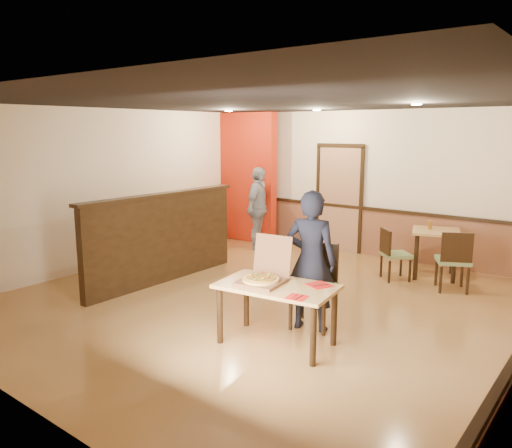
{
  "coord_description": "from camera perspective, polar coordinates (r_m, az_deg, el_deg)",
  "views": [
    {
      "loc": [
        3.97,
        -5.47,
        2.43
      ],
      "look_at": [
        -0.26,
        0.0,
        1.12
      ],
      "focal_mm": 35.0,
      "sensor_mm": 36.0,
      "label": 1
    }
  ],
  "objects": [
    {
      "name": "wainscot_back",
      "position": [
        9.98,
        13.46,
        -1.01
      ],
      "size": [
        7.0,
        0.04,
        0.9
      ],
      "primitive_type": "cube",
      "color": "brown",
      "rests_on": "floor"
    },
    {
      "name": "back_door",
      "position": [
        10.22,
        9.5,
        2.82
      ],
      "size": [
        0.9,
        0.06,
        2.1
      ],
      "primitive_type": "cube",
      "color": "tan",
      "rests_on": "wall_back"
    },
    {
      "name": "red_accent_panel",
      "position": [
        10.96,
        -1.36,
        5.34
      ],
      "size": [
        1.6,
        0.2,
        2.78
      ],
      "primitive_type": "cube",
      "color": "#AC200C",
      "rests_on": "floor"
    },
    {
      "name": "napkin_far",
      "position": [
        5.69,
        7.21,
        -6.93
      ],
      "size": [
        0.31,
        0.31,
        0.01
      ],
      "rotation": [
        0.0,
        0.0,
        -0.38
      ],
      "color": "red",
      "rests_on": "main_table"
    },
    {
      "name": "spot_a",
      "position": [
        9.61,
        -3.17,
        12.8
      ],
      "size": [
        0.14,
        0.14,
        0.02
      ],
      "primitive_type": "cylinder",
      "color": "beige",
      "rests_on": "ceiling"
    },
    {
      "name": "wall_back",
      "position": [
        9.86,
        13.77,
        4.43
      ],
      "size": [
        7.0,
        0.0,
        7.0
      ],
      "primitive_type": "plane",
      "rotation": [
        1.57,
        0.0,
        0.0
      ],
      "color": "#F6E2C0",
      "rests_on": "floor"
    },
    {
      "name": "side_chair_left",
      "position": [
        8.45,
        15.33,
        -3.12
      ],
      "size": [
        0.59,
        0.59,
        0.85
      ],
      "rotation": [
        0.0,
        0.0,
        2.36
      ],
      "color": "#71864E",
      "rests_on": "floor"
    },
    {
      "name": "wall_left",
      "position": [
        9.32,
        -16.04,
        3.97
      ],
      "size": [
        0.0,
        7.0,
        7.0
      ],
      "primitive_type": "plane",
      "rotation": [
        1.57,
        0.0,
        1.57
      ],
      "color": "#F6E2C0",
      "rests_on": "floor"
    },
    {
      "name": "chair_rail_back",
      "position": [
        9.88,
        13.53,
        1.64
      ],
      "size": [
        7.0,
        0.06,
        0.06
      ],
      "primitive_type": "cube",
      "color": "black",
      "rests_on": "wall_back"
    },
    {
      "name": "ceiling",
      "position": [
        6.77,
        1.76,
        13.85
      ],
      "size": [
        7.0,
        7.0,
        0.0
      ],
      "primitive_type": "plane",
      "rotation": [
        3.14,
        0.0,
        0.0
      ],
      "color": "black",
      "rests_on": "wall_back"
    },
    {
      "name": "floor",
      "position": [
        7.18,
        1.63,
        -9.05
      ],
      "size": [
        7.0,
        7.0,
        0.0
      ],
      "primitive_type": "plane",
      "color": "#A4753F",
      "rests_on": "ground"
    },
    {
      "name": "spot_c",
      "position": [
        7.44,
        17.89,
        12.92
      ],
      "size": [
        0.14,
        0.14,
        0.02
      ],
      "primitive_type": "cylinder",
      "color": "beige",
      "rests_on": "ceiling"
    },
    {
      "name": "spot_b",
      "position": [
        9.3,
        6.95,
        12.81
      ],
      "size": [
        0.14,
        0.14,
        0.02
      ],
      "primitive_type": "cylinder",
      "color": "beige",
      "rests_on": "ceiling"
    },
    {
      "name": "diner_chair",
      "position": [
        6.32,
        6.77,
        -6.53
      ],
      "size": [
        0.61,
        0.61,
        1.03
      ],
      "rotation": [
        0.0,
        0.0,
        0.22
      ],
      "color": "#71864E",
      "rests_on": "floor"
    },
    {
      "name": "side_chair_right",
      "position": [
        8.11,
        21.68,
        -3.69
      ],
      "size": [
        0.63,
        0.63,
        0.94
      ],
      "rotation": [
        0.0,
        0.0,
        3.62
      ],
      "color": "#71864E",
      "rests_on": "floor"
    },
    {
      "name": "condiment",
      "position": [
        8.8,
        19.28,
        -0.09
      ],
      "size": [
        0.06,
        0.06,
        0.15
      ],
      "primitive_type": "cylinder",
      "color": "brown",
      "rests_on": "side_table"
    },
    {
      "name": "passerby",
      "position": [
        10.2,
        0.23,
        1.79
      ],
      "size": [
        0.69,
        1.07,
        1.69
      ],
      "primitive_type": "imported",
      "rotation": [
        0.0,
        0.0,
        1.88
      ],
      "color": "gray",
      "rests_on": "floor"
    },
    {
      "name": "diner",
      "position": [
        6.09,
        6.31,
        -4.22
      ],
      "size": [
        0.72,
        0.57,
        1.73
      ],
      "primitive_type": "imported",
      "rotation": [
        0.0,
        0.0,
        3.41
      ],
      "color": "black",
      "rests_on": "floor"
    },
    {
      "name": "booth_partition",
      "position": [
        8.14,
        -10.64,
        -1.47
      ],
      "size": [
        0.2,
        3.1,
        1.44
      ],
      "color": "black",
      "rests_on": "floor"
    },
    {
      "name": "pizza_box",
      "position": [
        5.74,
        0.81,
        -6.07
      ],
      "size": [
        0.55,
        0.63,
        0.51
      ],
      "rotation": [
        0.0,
        0.0,
        0.14
      ],
      "color": "brown",
      "rests_on": "main_table"
    },
    {
      "name": "napkin_near",
      "position": [
        5.27,
        4.69,
        -8.34
      ],
      "size": [
        0.23,
        0.23,
        0.01
      ],
      "rotation": [
        0.0,
        0.0,
        0.15
      ],
      "color": "red",
      "rests_on": "main_table"
    },
    {
      "name": "main_table",
      "position": [
        5.71,
        2.4,
        -7.99
      ],
      "size": [
        1.41,
        0.93,
        0.71
      ],
      "rotation": [
        0.0,
        0.0,
        0.14
      ],
      "color": "tan",
      "rests_on": "floor"
    },
    {
      "name": "pizza",
      "position": [
        5.7,
        0.56,
        -6.35
      ],
      "size": [
        0.51,
        0.51,
        0.03
      ],
      "primitive_type": "cylinder",
      "rotation": [
        0.0,
        0.0,
        0.25
      ],
      "color": "#F0B557",
      "rests_on": "pizza_box"
    },
    {
      "name": "side_table",
      "position": [
        8.8,
        19.84,
        -1.81
      ],
      "size": [
        0.94,
        0.94,
        0.8
      ],
      "rotation": [
        0.0,
        0.0,
        0.33
      ],
      "color": "tan",
      "rests_on": "floor"
    }
  ]
}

